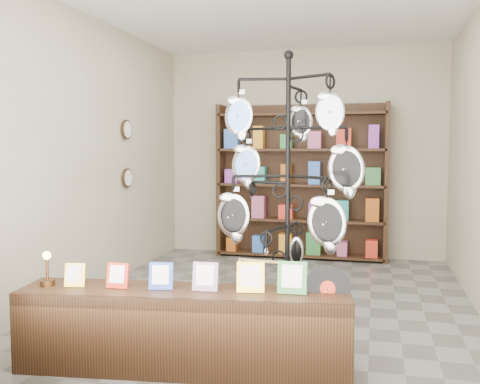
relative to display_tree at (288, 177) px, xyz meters
name	(u,v)px	position (x,y,z in m)	size (l,w,h in m)	color
ground	(270,301)	(-0.36, 1.15, -1.34)	(5.00, 5.00, 0.00)	slate
room_envelope	(271,120)	(-0.36, 1.15, 0.51)	(5.00, 5.00, 5.00)	#B8AF94
display_tree	(288,177)	(0.00, 0.00, 0.00)	(1.19, 1.12, 2.32)	black
front_shelf	(184,329)	(-0.62, -0.69, -1.05)	(2.36, 0.76, 0.82)	black
back_shelving	(301,186)	(-0.36, 3.44, -0.31)	(2.42, 0.36, 2.20)	black
wall_clocks	(127,154)	(-2.33, 1.95, 0.16)	(0.03, 0.24, 0.84)	black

